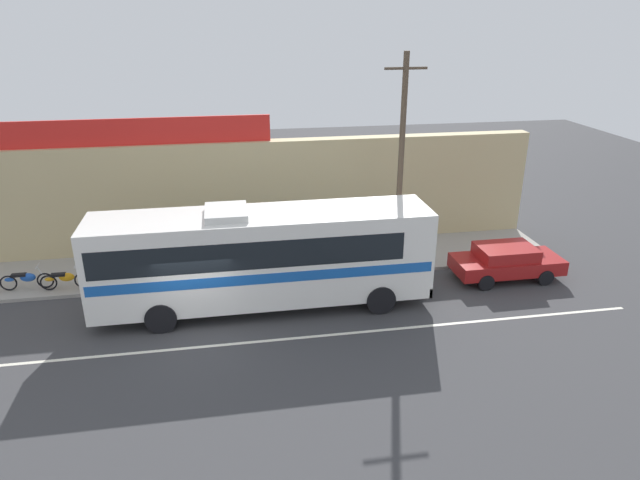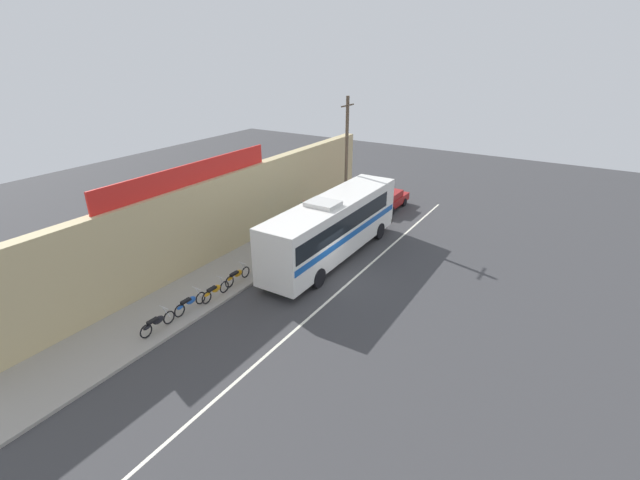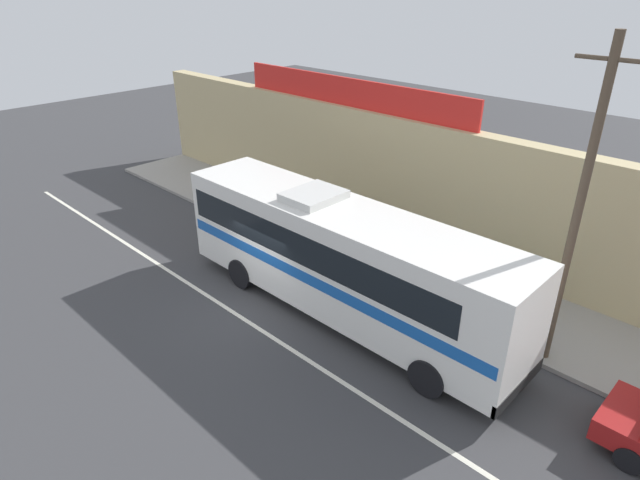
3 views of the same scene
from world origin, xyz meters
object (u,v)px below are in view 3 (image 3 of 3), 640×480
at_px(utility_pole, 578,211).
at_px(motorcycle_green, 209,189).
at_px(motorcycle_black, 234,200).
at_px(pedestrian_far_right, 346,228).
at_px(motorcycle_orange, 251,210).
at_px(intercity_bus, 340,255).
at_px(pedestrian_near_shop, 510,270).
at_px(motorcycle_blue, 282,222).

distance_m(utility_pole, motorcycle_green, 16.69).
bearing_deg(motorcycle_green, motorcycle_black, 0.81).
relative_size(motorcycle_green, pedestrian_far_right, 1.16).
bearing_deg(motorcycle_orange, motorcycle_black, 171.13).
height_order(intercity_bus, motorcycle_green, intercity_bus).
xyz_separation_m(intercity_bus, pedestrian_far_right, (-2.48, 3.11, -1.01)).
distance_m(motorcycle_green, pedestrian_near_shop, 14.13).
xyz_separation_m(intercity_bus, motorcycle_blue, (-5.47, 2.55, -1.50)).
bearing_deg(motorcycle_green, utility_pole, -1.26).
distance_m(pedestrian_far_right, pedestrian_near_shop, 6.03).
relative_size(motorcycle_black, motorcycle_blue, 1.03).
distance_m(motorcycle_green, motorcycle_blue, 5.09).
bearing_deg(intercity_bus, pedestrian_near_shop, 51.04).
bearing_deg(motorcycle_blue, motorcycle_black, 178.63).
height_order(intercity_bus, motorcycle_orange, intercity_bus).
xyz_separation_m(motorcycle_orange, pedestrian_near_shop, (10.69, 1.86, 0.60)).
distance_m(utility_pole, pedestrian_near_shop, 4.48).
distance_m(motorcycle_blue, pedestrian_far_right, 3.09).
distance_m(intercity_bus, motorcycle_orange, 7.78).
height_order(intercity_bus, utility_pole, utility_pole).
distance_m(intercity_bus, motorcycle_black, 9.19).
bearing_deg(utility_pole, motorcycle_green, 178.74).
distance_m(motorcycle_blue, pedestrian_near_shop, 9.10).
height_order(utility_pole, motorcycle_black, utility_pole).
height_order(intercity_bus, pedestrian_far_right, intercity_bus).
xyz_separation_m(utility_pole, pedestrian_near_shop, (-2.20, 2.02, -3.34)).
relative_size(motorcycle_green, motorcycle_blue, 0.98).
relative_size(motorcycle_orange, pedestrian_far_right, 1.16).
bearing_deg(motorcycle_orange, motorcycle_blue, 4.76).
distance_m(intercity_bus, motorcycle_green, 10.99).
bearing_deg(utility_pole, motorcycle_blue, 178.42).
bearing_deg(motorcycle_green, motorcycle_blue, -0.56).
distance_m(motorcycle_orange, motorcycle_blue, 1.78).
relative_size(intercity_bus, pedestrian_far_right, 7.37).
height_order(intercity_bus, pedestrian_near_shop, intercity_bus).
bearing_deg(motorcycle_orange, pedestrian_far_right, 8.42).
relative_size(intercity_bus, utility_pole, 1.38).
bearing_deg(intercity_bus, motorcycle_orange, 161.66).
bearing_deg(utility_pole, motorcycle_black, 178.47).
distance_m(motorcycle_black, pedestrian_far_right, 6.24).
bearing_deg(pedestrian_near_shop, motorcycle_orange, -170.12).
bearing_deg(motorcycle_orange, pedestrian_near_shop, 9.88).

